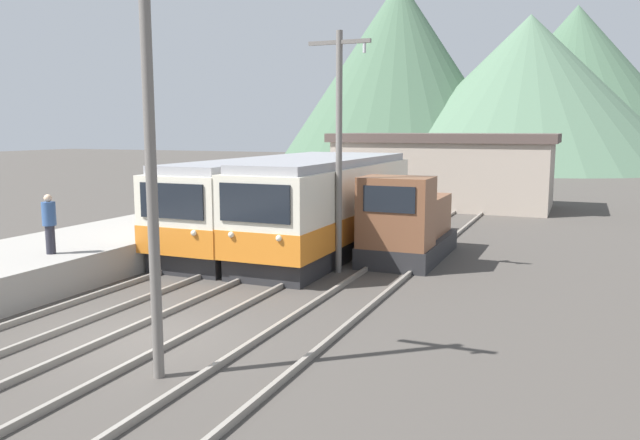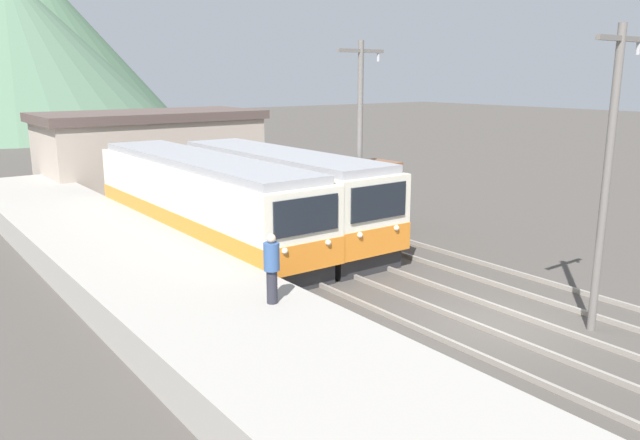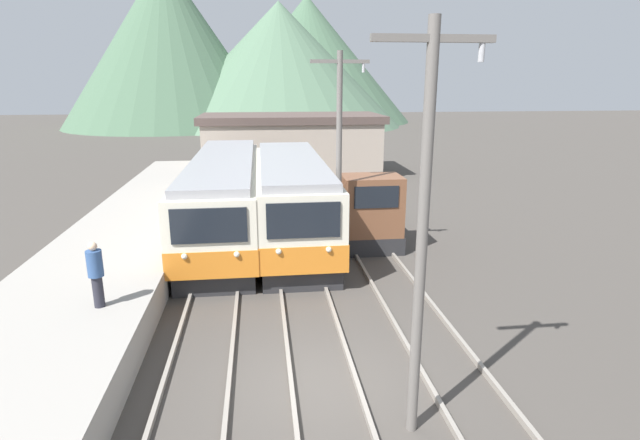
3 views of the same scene
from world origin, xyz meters
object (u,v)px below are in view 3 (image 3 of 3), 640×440
at_px(commuter_train_left, 225,200).
at_px(catenary_mast_near, 423,227).
at_px(catenary_mast_mid, 339,154).
at_px(commuter_train_center, 291,203).
at_px(person_on_platform, 96,272).
at_px(shunting_locomotive, 363,212).

xyz_separation_m(commuter_train_left, catenary_mast_near, (4.31, -13.27, 2.47)).
distance_m(commuter_train_left, catenary_mast_mid, 6.42).
relative_size(commuter_train_center, person_on_platform, 6.80).
height_order(catenary_mast_near, person_on_platform, catenary_mast_near).
bearing_deg(catenary_mast_mid, catenary_mast_near, -90.00).
bearing_deg(catenary_mast_near, commuter_train_center, 97.04).
relative_size(shunting_locomotive, person_on_platform, 3.08).
xyz_separation_m(commuter_train_center, catenary_mast_mid, (1.51, -3.01, 2.44)).
xyz_separation_m(commuter_train_center, shunting_locomotive, (3.00, -0.21, -0.42)).
bearing_deg(catenary_mast_near, shunting_locomotive, 82.91).
xyz_separation_m(catenary_mast_mid, person_on_platform, (-6.89, -5.00, -2.14)).
distance_m(commuter_train_center, catenary_mast_near, 12.54).
bearing_deg(person_on_platform, shunting_locomotive, 42.91).
bearing_deg(person_on_platform, commuter_train_center, 56.09).
bearing_deg(commuter_train_left, commuter_train_center, -20.62).
distance_m(commuter_train_left, commuter_train_center, 2.99).
bearing_deg(shunting_locomotive, commuter_train_left, 167.67).
xyz_separation_m(commuter_train_left, shunting_locomotive, (5.80, -1.27, -0.38)).
bearing_deg(person_on_platform, catenary_mast_near, -31.40).
height_order(commuter_train_center, shunting_locomotive, commuter_train_center).
xyz_separation_m(catenary_mast_near, person_on_platform, (-6.89, 4.21, -2.14)).
relative_size(catenary_mast_near, catenary_mast_mid, 1.00).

